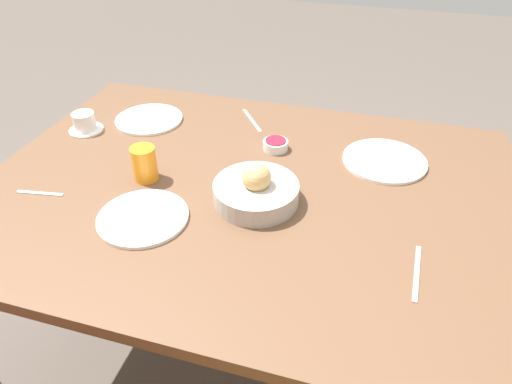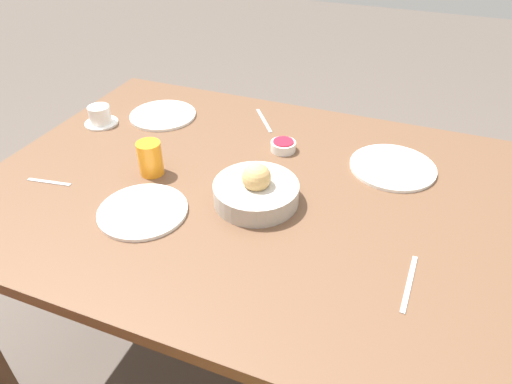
{
  "view_description": "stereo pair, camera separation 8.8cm",
  "coord_description": "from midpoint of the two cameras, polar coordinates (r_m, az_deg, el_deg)",
  "views": [
    {
      "loc": [
        -0.32,
        1.0,
        1.47
      ],
      "look_at": [
        -0.04,
        0.06,
        0.76
      ],
      "focal_mm": 32.0,
      "sensor_mm": 36.0,
      "label": 1
    },
    {
      "loc": [
        -0.4,
        0.97,
        1.47
      ],
      "look_at": [
        -0.04,
        0.06,
        0.76
      ],
      "focal_mm": 32.0,
      "sensor_mm": 36.0,
      "label": 2
    }
  ],
  "objects": [
    {
      "name": "ground_plane",
      "position": [
        1.81,
        -2.31,
        -18.32
      ],
      "size": [
        10.0,
        10.0,
        0.0
      ],
      "primitive_type": "plane",
      "color": "#564C44"
    },
    {
      "name": "dining_table",
      "position": [
        1.33,
        -2.98,
        -1.98
      ],
      "size": [
        1.5,
        1.09,
        0.73
      ],
      "color": "brown",
      "rests_on": "ground_plane"
    },
    {
      "name": "bread_basket",
      "position": [
        1.21,
        -2.09,
        0.21
      ],
      "size": [
        0.23,
        0.23,
        0.12
      ],
      "color": "#B2ADA3",
      "rests_on": "dining_table"
    },
    {
      "name": "plate_near_left",
      "position": [
        1.43,
        14.09,
        3.79
      ],
      "size": [
        0.25,
        0.25,
        0.01
      ],
      "color": "white",
      "rests_on": "dining_table"
    },
    {
      "name": "plate_near_right",
      "position": [
        1.67,
        -14.72,
        8.75
      ],
      "size": [
        0.23,
        0.23,
        0.01
      ],
      "color": "white",
      "rests_on": "dining_table"
    },
    {
      "name": "plate_far_center",
      "position": [
        1.21,
        -15.98,
        -3.13
      ],
      "size": [
        0.23,
        0.23,
        0.01
      ],
      "color": "white",
      "rests_on": "dining_table"
    },
    {
      "name": "juice_glass",
      "position": [
        1.34,
        -15.62,
        3.4
      ],
      "size": [
        0.07,
        0.07,
        0.1
      ],
      "color": "orange",
      "rests_on": "dining_table"
    },
    {
      "name": "coffee_cup",
      "position": [
        1.67,
        -22.08,
        7.97
      ],
      "size": [
        0.11,
        0.11,
        0.06
      ],
      "color": "white",
      "rests_on": "dining_table"
    },
    {
      "name": "jam_bowl_berry",
      "position": [
        1.44,
        0.7,
        5.89
      ],
      "size": [
        0.08,
        0.08,
        0.03
      ],
      "color": "white",
      "rests_on": "dining_table"
    },
    {
      "name": "fork_silver",
      "position": [
        1.62,
        -2.07,
        8.91
      ],
      "size": [
        0.11,
        0.15,
        0.0
      ],
      "color": "#B7B7BC",
      "rests_on": "dining_table"
    },
    {
      "name": "knife_silver",
      "position": [
        1.08,
        17.24,
        -9.68
      ],
      "size": [
        0.02,
        0.18,
        0.0
      ],
      "color": "#B7B7BC",
      "rests_on": "dining_table"
    },
    {
      "name": "spoon_coffee",
      "position": [
        1.41,
        -27.03,
        -0.18
      ],
      "size": [
        0.13,
        0.03,
        0.0
      ],
      "color": "#B7B7BC",
      "rests_on": "dining_table"
    }
  ]
}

